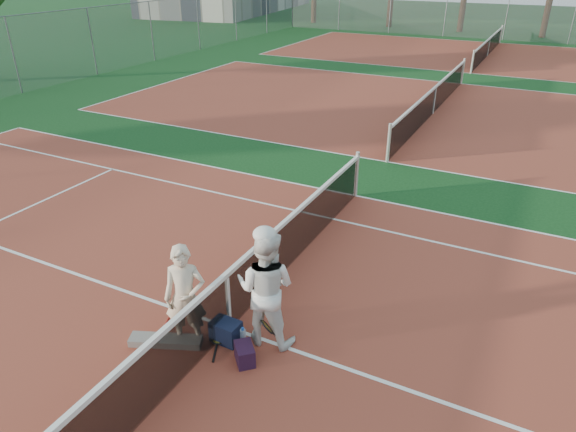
{
  "coord_description": "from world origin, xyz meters",
  "views": [
    {
      "loc": [
        3.65,
        -5.16,
        5.12
      ],
      "look_at": [
        0.0,
        1.96,
        1.05
      ],
      "focal_mm": 32.0,
      "sensor_mm": 36.0,
      "label": 1
    }
  ],
  "objects": [
    {
      "name": "court_far_a",
      "position": [
        0.0,
        13.5,
        0.0
      ],
      "size": [
        23.77,
        10.97,
        0.01
      ],
      "primitive_type": "cube",
      "color": "maroon",
      "rests_on": "ground"
    },
    {
      "name": "court_far_b",
      "position": [
        0.0,
        27.0,
        0.0
      ],
      "size": [
        23.77,
        10.97,
        0.01
      ],
      "primitive_type": "cube",
      "color": "maroon",
      "rests_on": "ground"
    },
    {
      "name": "sports_bag_purple",
      "position": [
        0.59,
        -0.52,
        0.14
      ],
      "size": [
        0.42,
        0.42,
        0.28
      ],
      "primitive_type": "cube",
      "rotation": [
        0.0,
        0.0,
        -0.81
      ],
      "color": "black",
      "rests_on": "ground"
    },
    {
      "name": "player_a",
      "position": [
        -0.35,
        -0.54,
        0.81
      ],
      "size": [
        0.71,
        0.62,
        1.63
      ],
      "primitive_type": "imported",
      "rotation": [
        0.0,
        0.0,
        0.49
      ],
      "color": "beige",
      "rests_on": "ground"
    },
    {
      "name": "fence_back",
      "position": [
        0.0,
        34.0,
        1.5
      ],
      "size": [
        32.0,
        0.06,
        3.0
      ],
      "primitive_type": null,
      "color": "slate",
      "rests_on": "ground"
    },
    {
      "name": "ground",
      "position": [
        0.0,
        0.0,
        0.0
      ],
      "size": [
        130.0,
        130.0,
        0.0
      ],
      "primitive_type": "plane",
      "color": "#0F3916",
      "rests_on": "ground"
    },
    {
      "name": "player_b",
      "position": [
        0.62,
        0.05,
        0.91
      ],
      "size": [
        0.98,
        0.81,
        1.82
      ],
      "primitive_type": "imported",
      "rotation": [
        0.0,
        0.0,
        3.29
      ],
      "color": "white",
      "rests_on": "ground"
    },
    {
      "name": "racket_red",
      "position": [
        -0.72,
        -0.36,
        0.27
      ],
      "size": [
        0.39,
        0.38,
        0.55
      ],
      "primitive_type": null,
      "rotation": [
        0.0,
        0.0,
        0.46
      ],
      "color": "maroon",
      "rests_on": "ground"
    },
    {
      "name": "net_far_b",
      "position": [
        0.0,
        27.0,
        0.51
      ],
      "size": [
        0.1,
        10.98,
        1.02
      ],
      "primitive_type": null,
      "color": "black",
      "rests_on": "ground"
    },
    {
      "name": "sports_bag_navy",
      "position": [
        0.11,
        -0.26,
        0.17
      ],
      "size": [
        0.44,
        0.31,
        0.34
      ],
      "primitive_type": "cube",
      "rotation": [
        0.0,
        0.0,
        -0.04
      ],
      "color": "black",
      "rests_on": "ground"
    },
    {
      "name": "net_far_a",
      "position": [
        0.0,
        13.5,
        0.51
      ],
      "size": [
        0.1,
        10.98,
        1.02
      ],
      "primitive_type": null,
      "color": "black",
      "rests_on": "ground"
    },
    {
      "name": "racket_spare",
      "position": [
        0.01,
        -0.32,
        0.05
      ],
      "size": [
        0.49,
        0.66,
        0.09
      ],
      "primitive_type": null,
      "rotation": [
        0.0,
        0.0,
        1.99
      ],
      "color": "black",
      "rests_on": "ground"
    },
    {
      "name": "water_bottle",
      "position": [
        0.4,
        -0.25,
        0.15
      ],
      "size": [
        0.09,
        0.09,
        0.3
      ],
      "primitive_type": "cylinder",
      "color": "#C9E6FF",
      "rests_on": "ground"
    },
    {
      "name": "court_main",
      "position": [
        0.0,
        0.0,
        0.0
      ],
      "size": [
        23.77,
        10.97,
        0.01
      ],
      "primitive_type": "cube",
      "color": "maroon",
      "rests_on": "ground"
    },
    {
      "name": "net_cover_canvas",
      "position": [
        -0.64,
        -0.73,
        0.06
      ],
      "size": [
        1.08,
        0.64,
        0.11
      ],
      "primitive_type": "cube",
      "rotation": [
        0.0,
        0.0,
        0.4
      ],
      "color": "slate",
      "rests_on": "ground"
    },
    {
      "name": "racket_black_held",
      "position": [
        0.73,
        -0.14,
        0.26
      ],
      "size": [
        0.44,
        0.45,
        0.51
      ],
      "primitive_type": null,
      "rotation": [
        0.0,
        0.0,
        3.98
      ],
      "color": "black",
      "rests_on": "ground"
    },
    {
      "name": "net_main",
      "position": [
        0.0,
        0.0,
        0.51
      ],
      "size": [
        0.1,
        10.98,
        1.02
      ],
      "primitive_type": null,
      "color": "black",
      "rests_on": "ground"
    }
  ]
}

